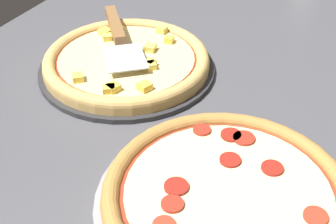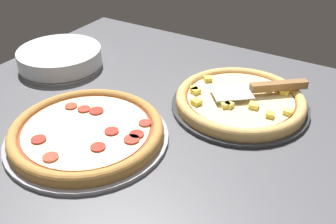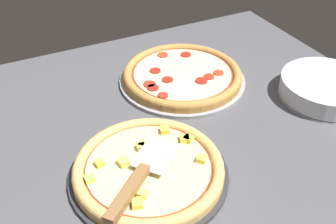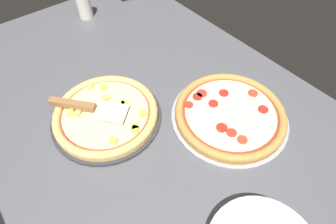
% 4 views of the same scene
% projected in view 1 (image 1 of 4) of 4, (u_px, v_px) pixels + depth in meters
% --- Properties ---
extents(ground_plane, '(1.49, 1.00, 0.04)m').
position_uv_depth(ground_plane, '(194.00, 92.00, 0.90)').
color(ground_plane, '#4C4C51').
extents(pizza_pan_front, '(0.35, 0.35, 0.01)m').
position_uv_depth(pizza_pan_front, '(127.00, 68.00, 0.93)').
color(pizza_pan_front, '#2D2D30').
rests_on(pizza_pan_front, ground_plane).
extents(pizza_front, '(0.33, 0.33, 0.03)m').
position_uv_depth(pizza_front, '(127.00, 60.00, 0.92)').
color(pizza_front, '#DBAD60').
rests_on(pizza_front, pizza_pan_front).
extents(pizza_pan_back, '(0.37, 0.37, 0.01)m').
position_uv_depth(pizza_pan_back, '(227.00, 203.00, 0.65)').
color(pizza_pan_back, '#939399').
rests_on(pizza_pan_back, ground_plane).
extents(pizza_back, '(0.35, 0.35, 0.03)m').
position_uv_depth(pizza_back, '(228.00, 194.00, 0.64)').
color(pizza_back, '#B77F3D').
rests_on(pizza_back, pizza_pan_back).
extents(serving_spatula, '(0.22, 0.20, 0.02)m').
position_uv_depth(serving_spatula, '(117.00, 31.00, 0.96)').
color(serving_spatula, silver).
rests_on(serving_spatula, pizza_front).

